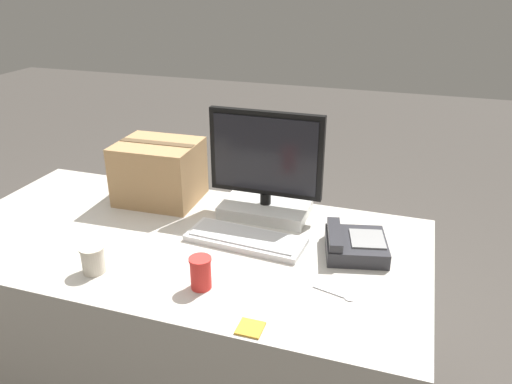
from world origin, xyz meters
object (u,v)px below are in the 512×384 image
Objects in this scene: monitor at (266,178)px; spoon at (339,295)px; keyboard at (246,239)px; paper_cup_left at (93,259)px; sticky_note_pad at (250,328)px; paper_cup_right at (201,273)px; cardboard_box at (159,172)px; desk_phone at (354,244)px.

spoon is (0.38, -0.46, -0.16)m from monitor.
keyboard is (-0.00, -0.24, -0.15)m from monitor.
paper_cup_left reaches higher than keyboard.
spoon is at bearing 47.94° from sticky_note_pad.
spoon is 0.31m from sticky_note_pad.
paper_cup_left is at bearing -125.26° from monitor.
paper_cup_right is 1.49× the size of sticky_note_pad.
paper_cup_left is at bearing -136.02° from keyboard.
paper_cup_left reaches higher than sticky_note_pad.
paper_cup_right is 0.26m from sticky_note_pad.
spoon is (0.79, 0.12, -0.05)m from paper_cup_left.
monitor is at bearing 54.74° from paper_cup_left.
cardboard_box reaches higher than paper_cup_right.
keyboard is 4.18× the size of paper_cup_right.
keyboard is 3.30× the size of spoon.
cardboard_box is at bearing -179.75° from monitor.
paper_cup_left is 0.37m from paper_cup_right.
monitor is 4.89× the size of paper_cup_left.
desk_phone is 3.63× the size of sticky_note_pad.
desk_phone is at bearing 103.37° from spoon.
sticky_note_pad is at bearing -33.70° from paper_cup_right.
paper_cup_left is 0.69× the size of spoon.
cardboard_box is (-0.86, 0.19, 0.10)m from desk_phone.
sticky_note_pad is at bearing -46.98° from cardboard_box.
desk_phone is at bearing 26.09° from paper_cup_left.
paper_cup_right reaches higher than spoon.
desk_phone is (0.39, 0.05, 0.02)m from keyboard.
monitor is 0.48m from cardboard_box.
spoon is 0.40× the size of cardboard_box.
spoon is (0.38, -0.22, -0.01)m from keyboard.
paper_cup_right is (0.37, 0.03, 0.01)m from paper_cup_left.
sticky_note_pad is (0.17, -0.69, -0.16)m from monitor.
desk_phone is at bearing 66.95° from sticky_note_pad.
desk_phone is 0.89m from paper_cup_left.
spoon is (-0.01, -0.27, -0.03)m from desk_phone.
desk_phone reaches higher than spoon.
monitor reaches higher than desk_phone.
monitor reaches higher than paper_cup_left.
sticky_note_pad is (0.65, -0.69, -0.13)m from cardboard_box.
monitor reaches higher than spoon.
monitor is 3.36× the size of spoon.
cardboard_box is (-0.47, 0.24, 0.11)m from keyboard.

